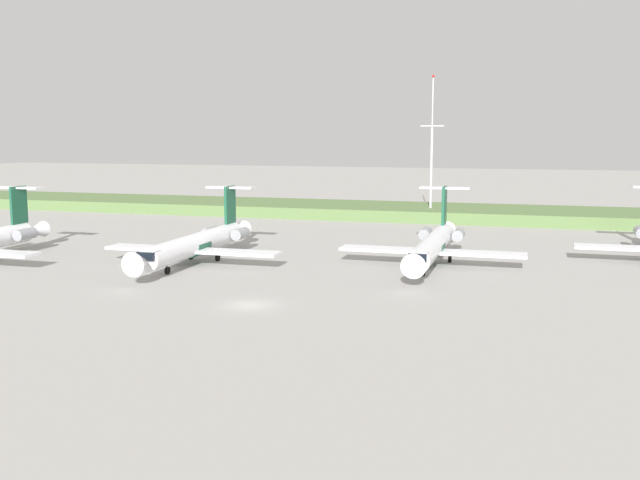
# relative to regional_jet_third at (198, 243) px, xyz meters

# --- Properties ---
(ground_plane) EXTENTS (500.00, 500.00, 0.00)m
(ground_plane) POSITION_rel_regional_jet_third_xyz_m (15.06, 10.32, -2.54)
(ground_plane) COLOR #9E9B96
(grass_berm) EXTENTS (320.00, 20.00, 2.16)m
(grass_berm) POSITION_rel_regional_jet_third_xyz_m (15.06, 57.57, -1.46)
(grass_berm) COLOR #597542
(grass_berm) RESTS_ON ground
(regional_jet_third) EXTENTS (22.81, 31.00, 9.00)m
(regional_jet_third) POSITION_rel_regional_jet_third_xyz_m (0.00, 0.00, 0.00)
(regional_jet_third) COLOR white
(regional_jet_third) RESTS_ON ground
(regional_jet_fourth) EXTENTS (22.81, 31.00, 9.00)m
(regional_jet_fourth) POSITION_rel_regional_jet_third_xyz_m (28.77, 7.52, 0.00)
(regional_jet_fourth) COLOR white
(regional_jet_fourth) RESTS_ON ground
(antenna_mast) EXTENTS (4.40, 0.50, 26.98)m
(antenna_mast) POSITION_rel_regional_jet_third_xyz_m (21.73, 55.35, 8.60)
(antenna_mast) COLOR #B2B2B7
(antenna_mast) RESTS_ON ground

